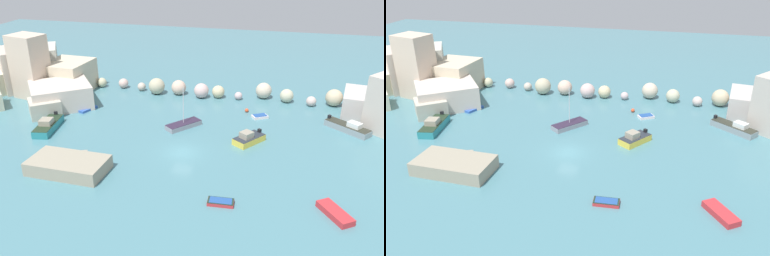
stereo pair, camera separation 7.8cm
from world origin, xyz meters
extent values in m
plane|color=teal|center=(0.00, 0.00, 0.00)|extent=(160.00, 160.00, 0.00)
cube|color=beige|center=(-25.24, 17.57, 2.65)|extent=(7.54, 8.15, 5.29)
cube|color=#BCB4A0|center=(-23.22, 6.60, 1.24)|extent=(6.07, 6.05, 2.48)
cube|color=beige|center=(-22.84, 10.64, 1.83)|extent=(11.91, 11.76, 3.67)
cube|color=beige|center=(-29.75, 13.57, 5.22)|extent=(6.06, 5.21, 10.44)
cube|color=beige|center=(-31.49, 19.32, 3.55)|extent=(8.54, 9.15, 7.10)
cube|color=beige|center=(-34.28, 16.89, 3.60)|extent=(9.80, 9.80, 7.20)
cube|color=beige|center=(22.50, 17.99, 1.83)|extent=(5.29, 8.03, 3.67)
sphere|color=beige|center=(-20.70, 20.82, 0.84)|extent=(1.68, 1.68, 1.68)
sphere|color=beige|center=(-16.68, 21.26, 0.86)|extent=(1.72, 1.72, 1.72)
sphere|color=#C3B1A1|center=(-13.01, 20.66, 0.72)|extent=(1.45, 1.45, 1.45)
sphere|color=#BBB191|center=(-9.87, 19.75, 1.38)|extent=(2.76, 2.76, 2.76)
sphere|color=beige|center=(-6.10, 20.34, 1.26)|extent=(2.51, 2.51, 2.51)
sphere|color=beige|center=(-1.99, 19.73, 1.24)|extent=(2.47, 2.47, 2.47)
sphere|color=beige|center=(0.78, 20.41, 1.05)|extent=(2.10, 2.10, 2.10)
sphere|color=beige|center=(4.21, 20.31, 0.65)|extent=(1.30, 1.30, 1.30)
sphere|color=beige|center=(8.20, 22.05, 1.32)|extent=(2.63, 2.63, 2.63)
sphere|color=beige|center=(12.03, 21.04, 1.10)|extent=(2.19, 2.19, 2.19)
sphere|color=beige|center=(15.91, 20.24, 0.79)|extent=(1.59, 1.59, 1.59)
sphere|color=#C9B591|center=(19.41, 21.26, 1.34)|extent=(2.69, 2.69, 2.69)
sphere|color=beige|center=(21.98, 20.58, 0.92)|extent=(1.85, 1.85, 1.85)
cube|color=gray|center=(-11.30, -7.54, 0.79)|extent=(8.91, 4.97, 1.57)
sphere|color=#E04C28|center=(6.26, 15.15, 0.29)|extent=(0.59, 0.59, 0.59)
cube|color=#2A60B3|center=(-11.87, -6.08, 0.37)|extent=(6.56, 4.30, 0.73)
cube|color=#9E937F|center=(-10.78, -5.65, 1.08)|extent=(2.04, 2.05, 0.68)
cube|color=black|center=(-14.61, -7.18, 0.98)|extent=(0.50, 0.54, 0.50)
cube|color=gray|center=(20.64, 11.67, 0.43)|extent=(6.09, 5.40, 0.87)
cube|color=#2F3026|center=(20.64, 11.67, 0.90)|extent=(5.97, 5.29, 0.06)
cube|color=silver|center=(21.41, 11.05, 1.23)|extent=(2.10, 2.01, 0.74)
cube|color=black|center=(18.28, 13.57, 1.12)|extent=(0.56, 0.57, 0.50)
cube|color=red|center=(17.61, -8.84, 0.32)|extent=(3.52, 4.13, 0.64)
cube|color=gray|center=(-1.77, 7.37, 0.33)|extent=(4.69, 5.25, 0.66)
cube|color=#2E2237|center=(-1.77, 7.37, 0.69)|extent=(4.59, 5.14, 0.06)
cylinder|color=silver|center=(-1.77, 7.37, 3.30)|extent=(0.10, 0.10, 5.28)
cube|color=white|center=(8.43, 13.39, 0.19)|extent=(2.64, 2.35, 0.38)
cube|color=#234C93|center=(8.43, 13.39, 0.42)|extent=(2.24, 1.99, 0.08)
cube|color=#C02F34|center=(6.66, -9.61, 0.18)|extent=(2.72, 1.43, 0.36)
cube|color=#1C3023|center=(6.66, -9.61, 0.39)|extent=(2.67, 1.40, 0.06)
cube|color=#234C93|center=(6.66, -9.61, 0.40)|extent=(2.32, 1.22, 0.08)
cube|color=yellow|center=(7.80, 4.80, 0.41)|extent=(4.17, 4.73, 0.82)
cube|color=#282E36|center=(7.80, 4.80, 0.85)|extent=(4.09, 4.63, 0.06)
cube|color=#9E937F|center=(7.49, 4.36, 1.25)|extent=(1.95, 1.98, 0.85)
cube|color=black|center=(8.96, 6.45, 1.07)|extent=(0.57, 0.55, 0.50)
cube|color=teal|center=(-19.89, 2.02, 0.49)|extent=(3.29, 6.67, 0.98)
cube|color=#213220|center=(-19.89, 2.02, 1.01)|extent=(3.23, 6.54, 0.06)
cube|color=#9E937F|center=(-19.80, 1.59, 1.38)|extent=(1.90, 1.99, 0.80)
cube|color=black|center=(-20.44, 5.01, 1.23)|extent=(0.50, 0.43, 0.50)
cube|color=#315AB3|center=(-18.04, 9.99, 0.18)|extent=(2.25, 3.34, 0.35)
camera|label=1|loc=(11.95, -42.65, 23.75)|focal=37.60mm
camera|label=2|loc=(12.03, -42.63, 23.75)|focal=37.60mm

